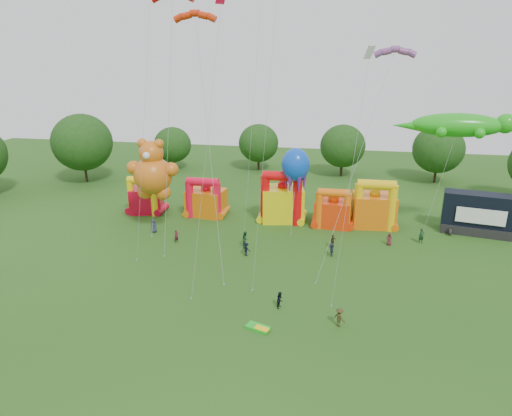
% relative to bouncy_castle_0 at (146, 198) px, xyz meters
% --- Properties ---
extents(ground, '(160.00, 160.00, 0.00)m').
position_rel_bouncy_castle_0_xyz_m(ground, '(19.73, -28.95, -2.16)').
color(ground, '#214914').
rests_on(ground, ground).
extents(tree_ring, '(122.06, 124.14, 12.07)m').
position_rel_bouncy_castle_0_xyz_m(tree_ring, '(18.57, -28.34, 4.10)').
color(tree_ring, '#352314').
rests_on(tree_ring, ground).
extents(bouncy_castle_0, '(5.07, 4.41, 5.61)m').
position_rel_bouncy_castle_0_xyz_m(bouncy_castle_0, '(0.00, 0.00, 0.00)').
color(bouncy_castle_0, red).
rests_on(bouncy_castle_0, ground).
extents(bouncy_castle_1, '(5.58, 4.76, 5.78)m').
position_rel_bouncy_castle_0_xyz_m(bouncy_castle_1, '(8.80, 0.43, 0.04)').
color(bouncy_castle_1, '#CF640B').
rests_on(bouncy_castle_1, ground).
extents(bouncy_castle_2, '(6.29, 5.43, 7.28)m').
position_rel_bouncy_castle_0_xyz_m(bouncy_castle_2, '(19.68, 0.17, 0.59)').
color(bouncy_castle_2, yellow).
rests_on(bouncy_castle_2, ground).
extents(bouncy_castle_3, '(4.95, 4.15, 5.47)m').
position_rel_bouncy_castle_0_xyz_m(bouncy_castle_3, '(26.56, -0.78, -0.06)').
color(bouncy_castle_3, red).
rests_on(bouncy_castle_3, ground).
extents(bouncy_castle_4, '(5.75, 4.76, 6.69)m').
position_rel_bouncy_castle_0_xyz_m(bouncy_castle_4, '(31.86, 0.23, 0.38)').
color(bouncy_castle_4, orange).
rests_on(bouncy_castle_4, ground).
extents(stage_trailer, '(8.71, 4.65, 5.28)m').
position_rel_bouncy_castle_0_xyz_m(stage_trailer, '(44.61, 0.05, 0.39)').
color(stage_trailer, black).
rests_on(stage_trailer, ground).
extents(teddy_bear_kite, '(6.65, 4.72, 12.22)m').
position_rel_bouncy_castle_0_xyz_m(teddy_bear_kite, '(4.36, -6.99, 5.74)').
color(teddy_bear_kite, '#CD6316').
rests_on(teddy_bear_kite, ground).
extents(gecko_kite, '(13.69, 4.53, 15.48)m').
position_rel_bouncy_castle_0_xyz_m(gecko_kite, '(39.89, -2.04, 9.42)').
color(gecko_kite, green).
rests_on(gecko_kite, ground).
extents(octopus_kite, '(3.64, 5.43, 10.52)m').
position_rel_bouncy_castle_0_xyz_m(octopus_kite, '(21.48, -1.23, 5.41)').
color(octopus_kite, blue).
rests_on(octopus_kite, ground).
extents(parafoil_kites, '(27.34, 12.65, 28.88)m').
position_rel_bouncy_castle_0_xyz_m(parafoil_kites, '(21.86, -13.20, 9.88)').
color(parafoil_kites, red).
rests_on(parafoil_kites, ground).
extents(diamond_kites, '(24.19, 20.18, 40.28)m').
position_rel_bouncy_castle_0_xyz_m(diamond_kites, '(16.74, -13.86, 14.13)').
color(diamond_kites, red).
rests_on(diamond_kites, ground).
extents(folded_kite_bundle, '(2.22, 1.62, 0.31)m').
position_rel_bouncy_castle_0_xyz_m(folded_kite_bundle, '(21.01, -26.17, -2.02)').
color(folded_kite_bundle, green).
rests_on(folded_kite_bundle, ground).
extents(spectator_0, '(0.87, 0.57, 1.76)m').
position_rel_bouncy_castle_0_xyz_m(spectator_0, '(4.06, -7.16, -1.28)').
color(spectator_0, '#282D43').
rests_on(spectator_0, ground).
extents(spectator_1, '(0.66, 0.71, 1.64)m').
position_rel_bouncy_castle_0_xyz_m(spectator_1, '(8.05, -9.87, -1.34)').
color(spectator_1, '#511723').
rests_on(spectator_1, ground).
extents(spectator_2, '(0.85, 1.02, 1.91)m').
position_rel_bouncy_castle_0_xyz_m(spectator_2, '(16.52, -9.48, -1.20)').
color(spectator_2, '#1C4625').
rests_on(spectator_2, ground).
extents(spectator_3, '(1.15, 0.89, 1.57)m').
position_rel_bouncy_castle_0_xyz_m(spectator_3, '(17.11, -12.01, -1.37)').
color(spectator_3, black).
rests_on(spectator_3, ground).
extents(spectator_4, '(0.94, 0.96, 1.62)m').
position_rel_bouncy_castle_0_xyz_m(spectator_4, '(26.73, -7.88, -1.35)').
color(spectator_4, '#3B3017').
rests_on(spectator_4, ground).
extents(spectator_5, '(0.62, 1.46, 1.53)m').
position_rel_bouncy_castle_0_xyz_m(spectator_5, '(26.69, -10.34, -1.39)').
color(spectator_5, '#272C41').
rests_on(spectator_5, ground).
extents(spectator_6, '(0.86, 0.69, 1.52)m').
position_rel_bouncy_castle_0_xyz_m(spectator_6, '(33.41, -6.02, -1.40)').
color(spectator_6, maroon).
rests_on(spectator_6, ground).
extents(spectator_7, '(0.79, 0.64, 1.89)m').
position_rel_bouncy_castle_0_xyz_m(spectator_7, '(37.29, -4.71, -1.21)').
color(spectator_7, '#173A1D').
rests_on(spectator_7, ground).
extents(spectator_8, '(0.75, 0.87, 1.55)m').
position_rel_bouncy_castle_0_xyz_m(spectator_8, '(22.35, -22.42, -1.38)').
color(spectator_8, black).
rests_on(spectator_8, ground).
extents(spectator_9, '(1.24, 1.20, 1.70)m').
position_rel_bouncy_castle_0_xyz_m(spectator_9, '(27.65, -24.52, -1.31)').
color(spectator_9, '#3A3017').
rests_on(spectator_9, ground).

